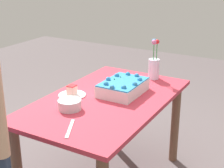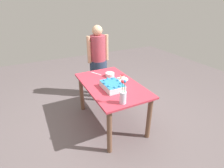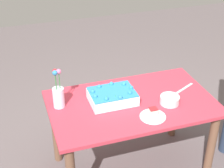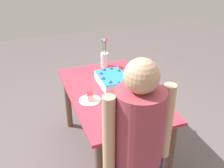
% 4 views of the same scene
% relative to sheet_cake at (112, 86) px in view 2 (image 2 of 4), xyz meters
% --- Properties ---
extents(ground_plane, '(8.00, 8.00, 0.00)m').
position_rel_sheet_cake_xyz_m(ground_plane, '(0.15, -0.06, -0.77)').
color(ground_plane, '#615657').
extents(dining_table, '(1.33, 0.80, 0.73)m').
position_rel_sheet_cake_xyz_m(dining_table, '(0.15, -0.06, -0.17)').
color(dining_table, '#BD3344').
rests_on(dining_table, ground_plane).
extents(sheet_cake, '(0.36, 0.26, 0.12)m').
position_rel_sheet_cake_xyz_m(sheet_cake, '(0.00, 0.00, 0.00)').
color(sheet_cake, white).
rests_on(sheet_cake, dining_table).
extents(serving_plate_with_slice, '(0.20, 0.20, 0.08)m').
position_rel_sheet_cake_xyz_m(serving_plate_with_slice, '(0.22, -0.30, -0.03)').
color(serving_plate_with_slice, white).
rests_on(serving_plate_with_slice, dining_table).
extents(cake_knife, '(0.21, 0.12, 0.00)m').
position_rel_sheet_cake_xyz_m(cake_knife, '(0.65, -0.00, -0.05)').
color(cake_knife, silver).
rests_on(cake_knife, dining_table).
extents(flower_vase, '(0.09, 0.09, 0.33)m').
position_rel_sheet_cake_xyz_m(flower_vase, '(-0.42, 0.06, 0.06)').
color(flower_vase, silver).
rests_on(flower_vase, dining_table).
extents(fruit_bowl, '(0.15, 0.15, 0.07)m').
position_rel_sheet_cake_xyz_m(fruit_bowl, '(0.42, -0.17, -0.02)').
color(fruit_bowl, silver).
rests_on(fruit_bowl, dining_table).
extents(person_standing, '(0.31, 0.45, 1.49)m').
position_rel_sheet_cake_xyz_m(person_standing, '(1.11, -0.24, 0.08)').
color(person_standing, '#28354D').
rests_on(person_standing, ground_plane).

